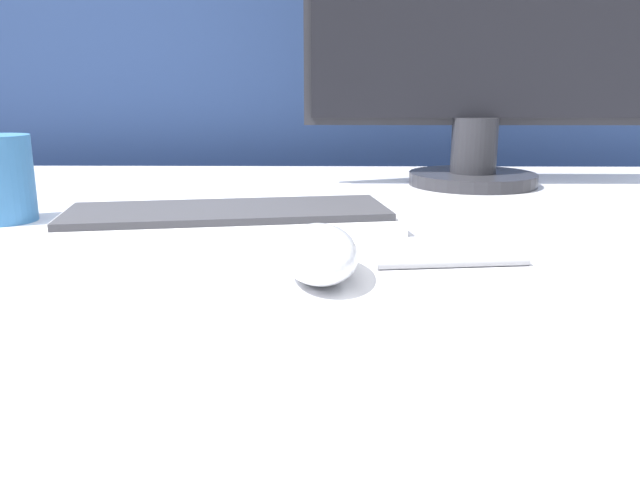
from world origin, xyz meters
TOP-DOWN VIEW (x-y plane):
  - partition_panel at (0.00, 0.71)m, footprint 5.00×0.03m
  - computer_mouse_near at (0.02, -0.19)m, footprint 0.07×0.12m
  - keyboard at (-0.08, -0.00)m, footprint 0.39×0.20m
  - mug at (-0.36, 0.04)m, footprint 0.07×0.07m
  - pen at (0.14, -0.15)m, footprint 0.14×0.02m

SIDE VIEW (x-z plane):
  - partition_panel at x=0.00m, z-range 0.00..1.10m
  - pen at x=0.14m, z-range 0.74..0.74m
  - keyboard at x=-0.08m, z-range 0.73..0.76m
  - computer_mouse_near at x=0.02m, z-range 0.74..0.78m
  - mug at x=-0.36m, z-range 0.74..0.84m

